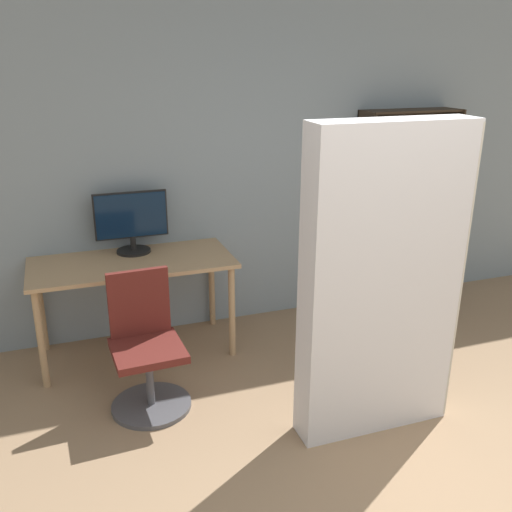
% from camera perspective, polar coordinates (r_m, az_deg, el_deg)
% --- Properties ---
extents(wall_back, '(8.00, 0.06, 2.70)m').
position_cam_1_polar(wall_back, '(4.79, 0.77, 9.28)').
color(wall_back, gray).
rests_on(wall_back, ground).
extents(desk, '(1.48, 0.69, 0.76)m').
position_cam_1_polar(desk, '(4.34, -12.23, -1.56)').
color(desk, tan).
rests_on(desk, ground).
extents(monitor, '(0.55, 0.26, 0.47)m').
position_cam_1_polar(monitor, '(4.43, -12.35, 3.51)').
color(monitor, black).
rests_on(monitor, desk).
extents(office_chair, '(0.52, 0.52, 0.89)m').
position_cam_1_polar(office_chair, '(3.81, -10.88, -9.75)').
color(office_chair, '#4C4C51').
rests_on(office_chair, ground).
extents(bookshelf, '(0.88, 0.30, 1.76)m').
position_cam_1_polar(bookshelf, '(5.28, 13.33, 4.41)').
color(bookshelf, '#2D2319').
rests_on(bookshelf, ground).
extents(mattress_near, '(0.96, 0.25, 1.88)m').
position_cam_1_polar(mattress_near, '(3.37, 12.53, -2.82)').
color(mattress_near, silver).
rests_on(mattress_near, ground).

